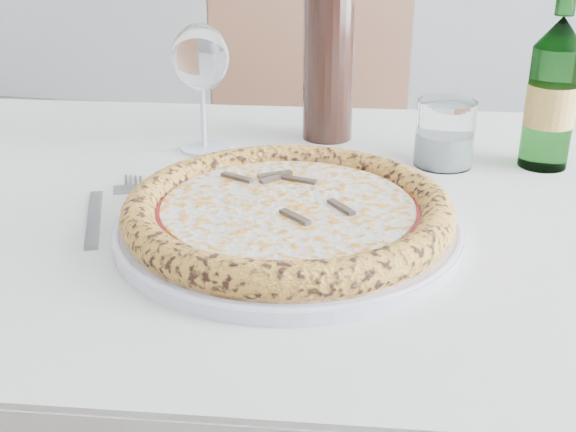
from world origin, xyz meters
name	(u,v)px	position (x,y,z in m)	size (l,w,h in m)	color
dining_table	(303,271)	(0.00, 0.00, 0.66)	(1.39, 0.89, 0.76)	brown
chair_far	(322,163)	(-0.08, 0.74, 0.53)	(0.59, 0.59, 0.93)	brown
plate	(288,226)	(0.00, -0.10, 0.76)	(0.36, 0.36, 0.02)	white
pizza	(288,210)	(0.00, -0.10, 0.78)	(0.34, 0.34, 0.04)	tan
fork	(104,209)	(-0.22, -0.07, 0.76)	(0.07, 0.21, 0.00)	gray
wine_glass	(200,61)	(-0.17, 0.15, 0.88)	(0.08, 0.08, 0.17)	silver
tumbler	(445,138)	(0.16, 0.15, 0.79)	(0.08, 0.08, 0.08)	white
beer_bottle	(552,94)	(0.28, 0.17, 0.85)	(0.06, 0.06, 0.24)	#4A854B
wine_bottle	(329,52)	(-0.01, 0.23, 0.88)	(0.07, 0.07, 0.29)	black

